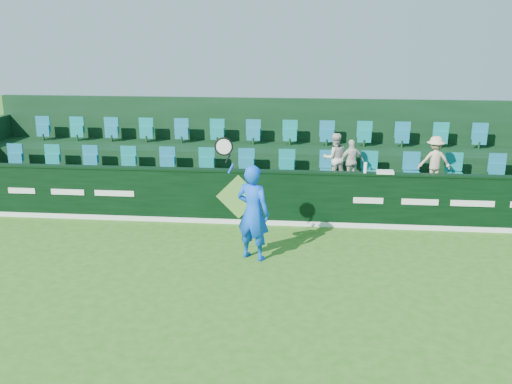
# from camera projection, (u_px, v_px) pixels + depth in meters

# --- Properties ---
(ground) EXTENTS (60.00, 60.00, 0.00)m
(ground) POSITION_uv_depth(u_px,v_px,m) (211.00, 295.00, 10.27)
(ground) COLOR #2A6C19
(ground) RESTS_ON ground
(sponsor_hoarding) EXTENTS (16.00, 0.25, 1.35)m
(sponsor_hoarding) POSITION_uv_depth(u_px,v_px,m) (239.00, 197.00, 13.90)
(sponsor_hoarding) COLOR black
(sponsor_hoarding) RESTS_ON ground
(stand_tier_front) EXTENTS (16.00, 2.00, 0.80)m
(stand_tier_front) POSITION_uv_depth(u_px,v_px,m) (245.00, 195.00, 15.03)
(stand_tier_front) COLOR black
(stand_tier_front) RESTS_ON ground
(stand_tier_back) EXTENTS (16.00, 1.80, 1.30)m
(stand_tier_back) POSITION_uv_depth(u_px,v_px,m) (252.00, 168.00, 16.78)
(stand_tier_back) COLOR black
(stand_tier_back) RESTS_ON ground
(stand_rear) EXTENTS (16.00, 4.10, 2.60)m
(stand_rear) POSITION_uv_depth(u_px,v_px,m) (254.00, 147.00, 17.05)
(stand_rear) COLOR black
(stand_rear) RESTS_ON ground
(seat_row_front) EXTENTS (13.50, 0.50, 0.60)m
(seat_row_front) POSITION_uv_depth(u_px,v_px,m) (246.00, 165.00, 15.22)
(seat_row_front) COLOR #176F8B
(seat_row_front) RESTS_ON stand_tier_front
(seat_row_back) EXTENTS (13.50, 0.50, 0.60)m
(seat_row_back) POSITION_uv_depth(u_px,v_px,m) (253.00, 135.00, 16.80)
(seat_row_back) COLOR #176F8B
(seat_row_back) RESTS_ON stand_tier_back
(tennis_player) EXTENTS (1.25, 0.73, 2.64)m
(tennis_player) POSITION_uv_depth(u_px,v_px,m) (253.00, 212.00, 11.65)
(tennis_player) COLOR blue
(tennis_player) RESTS_ON ground
(spectator_left) EXTENTS (0.73, 0.63, 1.28)m
(spectator_left) POSITION_uv_depth(u_px,v_px,m) (335.00, 158.00, 14.54)
(spectator_left) COLOR silver
(spectator_left) RESTS_ON stand_tier_front
(spectator_middle) EXTENTS (0.71, 0.49, 1.12)m
(spectator_middle) POSITION_uv_depth(u_px,v_px,m) (351.00, 161.00, 14.53)
(spectator_middle) COLOR silver
(spectator_middle) RESTS_ON stand_tier_front
(spectator_right) EXTENTS (0.83, 0.51, 1.25)m
(spectator_right) POSITION_uv_depth(u_px,v_px,m) (435.00, 161.00, 14.31)
(spectator_right) COLOR beige
(spectator_right) RESTS_ON stand_tier_front
(towel) EXTENTS (0.40, 0.26, 0.06)m
(towel) POSITION_uv_depth(u_px,v_px,m) (385.00, 172.00, 13.38)
(towel) COLOR white
(towel) RESTS_ON sponsor_hoarding
(drinks_bottle) EXTENTS (0.08, 0.08, 0.25)m
(drinks_bottle) POSITION_uv_depth(u_px,v_px,m) (365.00, 168.00, 13.40)
(drinks_bottle) COLOR white
(drinks_bottle) RESTS_ON sponsor_hoarding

